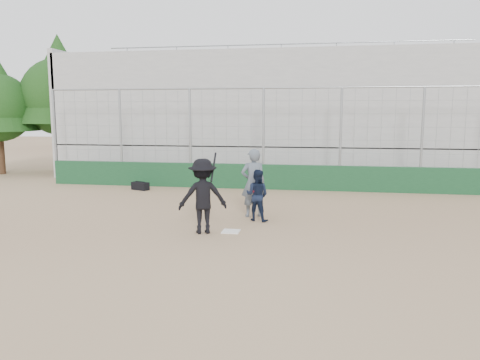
% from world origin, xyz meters
% --- Properties ---
extents(ground, '(90.00, 90.00, 0.00)m').
position_xyz_m(ground, '(0.00, 0.00, 0.00)').
color(ground, brown).
rests_on(ground, ground).
extents(home_plate, '(0.44, 0.44, 0.02)m').
position_xyz_m(home_plate, '(0.00, 0.00, 0.01)').
color(home_plate, white).
rests_on(home_plate, ground).
extents(backstop, '(18.10, 0.25, 4.04)m').
position_xyz_m(backstop, '(0.00, 7.00, 0.96)').
color(backstop, '#123A1E').
rests_on(backstop, ground).
extents(bleachers, '(20.25, 6.70, 6.98)m').
position_xyz_m(bleachers, '(0.00, 11.95, 2.92)').
color(bleachers, '#999999').
rests_on(bleachers, ground).
extents(tree_left, '(4.48, 4.48, 7.00)m').
position_xyz_m(tree_left, '(-11.00, 11.00, 4.39)').
color(tree_left, '#351E13').
rests_on(tree_left, ground).
extents(batter_at_plate, '(1.39, 1.08, 2.03)m').
position_xyz_m(batter_at_plate, '(-0.68, -0.20, 0.95)').
color(batter_at_plate, black).
rests_on(batter_at_plate, ground).
extents(catcher_crouched, '(0.86, 0.77, 1.01)m').
position_xyz_m(catcher_crouched, '(0.50, 1.35, 0.50)').
color(catcher_crouched, black).
rests_on(catcher_crouched, ground).
extents(umpire, '(0.85, 0.70, 1.80)m').
position_xyz_m(umpire, '(0.31, 1.89, 0.90)').
color(umpire, '#515C67').
rests_on(umpire, ground).
extents(equipment_bag, '(0.78, 0.57, 0.35)m').
position_xyz_m(equipment_bag, '(-4.79, 5.95, 0.16)').
color(equipment_bag, black).
rests_on(equipment_bag, ground).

